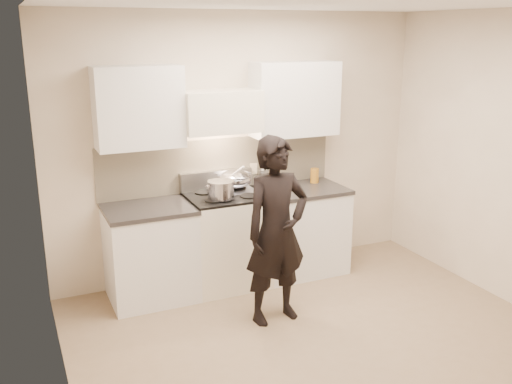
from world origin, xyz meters
The scene contains 11 objects.
ground_plane centered at (0.00, 0.00, 0.00)m, with size 4.00×4.00×0.00m, color #857058.
room_shell centered at (-0.06, 0.37, 1.60)m, with size 4.04×3.54×2.70m.
stove centered at (-0.30, 1.42, 0.47)m, with size 0.76×0.65×0.96m.
counter_right centered at (0.53, 1.43, 0.46)m, with size 0.92×0.67×0.92m.
counter_left centered at (-1.08, 1.43, 0.46)m, with size 0.82×0.67×0.92m.
wok centered at (-0.15, 1.57, 1.06)m, with size 0.36×0.44×0.29m.
stock_pot centered at (-0.40, 1.30, 1.04)m, with size 0.34×0.33×0.17m.
utensil_crock centered at (0.23, 1.67, 1.02)m, with size 0.12×0.12×0.33m.
spice_jar centered at (0.39, 1.62, 0.96)m, with size 0.04×0.04×0.09m.
oil_glass centered at (0.77, 1.56, 1.00)m, with size 0.09×0.09×0.16m.
person centered at (-0.17, 0.56, 0.83)m, with size 0.61×0.40×1.66m, color black.
Camera 1 is at (-2.23, -3.61, 2.50)m, focal length 40.00 mm.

